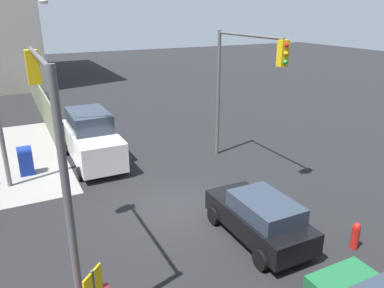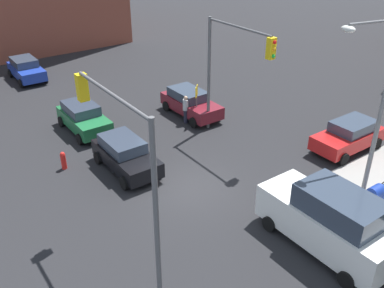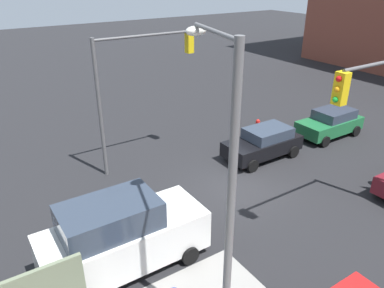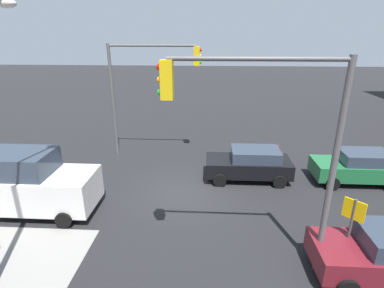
# 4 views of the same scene
# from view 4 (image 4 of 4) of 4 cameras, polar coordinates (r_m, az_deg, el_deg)

# --- Properties ---
(ground_plane) EXTENTS (120.00, 120.00, 0.00)m
(ground_plane) POSITION_cam_4_polar(r_m,az_deg,el_deg) (14.11, -1.33, -9.35)
(ground_plane) COLOR black
(traffic_signal_nw_corner) EXTENTS (4.92, 0.36, 6.50)m
(traffic_signal_nw_corner) POSITION_cam_4_polar(r_m,az_deg,el_deg) (8.24, 14.47, 2.91)
(traffic_signal_nw_corner) COLOR #59595B
(traffic_signal_nw_corner) RESTS_ON ground
(traffic_signal_se_corner) EXTENTS (5.18, 0.36, 6.50)m
(traffic_signal_se_corner) POSITION_cam_4_polar(r_m,az_deg,el_deg) (17.27, -8.84, 12.15)
(traffic_signal_se_corner) COLOR #59595B
(traffic_signal_se_corner) RESTS_ON ground
(warning_sign_two_way) EXTENTS (0.48, 0.48, 2.40)m
(warning_sign_two_way) POSITION_cam_4_polar(r_m,az_deg,el_deg) (10.49, 28.11, -12.92)
(warning_sign_two_way) COLOR #4C4C4C
(warning_sign_two_way) RESTS_ON ground
(fire_hydrant) EXTENTS (0.26, 0.26, 0.94)m
(fire_hydrant) POSITION_cam_4_polar(r_m,az_deg,el_deg) (18.10, 15.76, -1.56)
(fire_hydrant) COLOR red
(fire_hydrant) RESTS_ON ground
(sedan_green) EXTENTS (4.08, 2.02, 1.62)m
(sedan_green) POSITION_cam_4_polar(r_m,az_deg,el_deg) (16.86, 29.05, -3.76)
(sedan_green) COLOR #1E6638
(sedan_green) RESTS_ON ground
(coupe_black) EXTENTS (4.21, 2.02, 1.62)m
(coupe_black) POSITION_cam_4_polar(r_m,az_deg,el_deg) (15.36, 10.93, -3.65)
(coupe_black) COLOR black
(coupe_black) RESTS_ON ground
(van_white_delivery) EXTENTS (5.40, 2.32, 2.62)m
(van_white_delivery) POSITION_cam_4_polar(r_m,az_deg,el_deg) (13.98, -29.09, -6.51)
(van_white_delivery) COLOR white
(van_white_delivery) RESTS_ON ground
(pedestrian_crossing) EXTENTS (0.36, 0.36, 1.74)m
(pedestrian_crossing) POSITION_cam_4_polar(r_m,az_deg,el_deg) (11.42, 28.34, -14.54)
(pedestrian_crossing) COLOR #B2B2B7
(pedestrian_crossing) RESTS_ON ground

